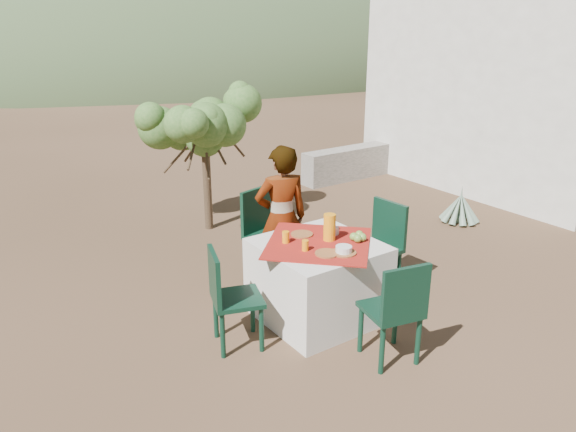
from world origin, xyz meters
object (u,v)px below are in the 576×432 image
(chair_far, at_px, (265,230))
(chair_right, at_px, (381,243))
(chair_near, at_px, (396,308))
(chair_left, at_px, (228,294))
(person, at_px, (282,218))
(juice_pitcher, at_px, (329,227))
(table, at_px, (318,280))
(agave, at_px, (460,208))
(guesthouse, at_px, (521,92))
(shrub_tree, at_px, (206,131))

(chair_far, bearing_deg, chair_right, -63.13)
(chair_near, height_order, chair_left, chair_near)
(person, relative_size, juice_pitcher, 6.11)
(table, xyz_separation_m, juice_pitcher, (0.12, -0.01, 0.51))
(agave, bearing_deg, chair_near, -149.12)
(chair_near, distance_m, person, 1.71)
(table, xyz_separation_m, chair_near, (0.05, -0.97, 0.13))
(chair_far, distance_m, chair_near, 1.98)
(agave, bearing_deg, guesthouse, 20.57)
(person, bearing_deg, table, 99.01)
(chair_far, bearing_deg, shrub_tree, 68.48)
(shrub_tree, bearing_deg, agave, -31.87)
(person, relative_size, guesthouse, 0.36)
(chair_left, xyz_separation_m, agave, (4.16, 0.90, -0.30))
(shrub_tree, bearing_deg, chair_right, -77.54)
(chair_near, xyz_separation_m, guesthouse, (5.73, 2.86, 0.99))
(chair_left, relative_size, guesthouse, 0.21)
(chair_far, distance_m, chair_right, 1.24)
(chair_near, height_order, chair_right, chair_right)
(chair_far, xyz_separation_m, shrub_tree, (0.22, 1.74, 0.77))
(agave, distance_m, guesthouse, 3.03)
(chair_far, bearing_deg, juice_pitcher, -101.35)
(chair_near, bearing_deg, table, -74.91)
(agave, relative_size, guesthouse, 0.14)
(chair_far, distance_m, chair_left, 1.41)
(guesthouse, relative_size, juice_pitcher, 16.76)
(chair_right, distance_m, shrub_tree, 2.85)
(chair_near, bearing_deg, agave, -136.75)
(chair_near, distance_m, shrub_tree, 3.82)
(chair_far, xyz_separation_m, juice_pitcher, (0.05, -1.02, 0.34))
(chair_right, bearing_deg, guesthouse, 106.17)
(person, height_order, agave, person)
(chair_right, xyz_separation_m, guesthouse, (4.90, 1.81, 0.98))
(shrub_tree, height_order, agave, shrub_tree)
(chair_left, xyz_separation_m, person, (1.01, 0.69, 0.27))
(chair_near, xyz_separation_m, shrub_tree, (0.25, 3.72, 0.81))
(chair_near, bearing_deg, chair_left, -33.11)
(chair_right, bearing_deg, table, -88.66)
(table, relative_size, agave, 2.24)
(chair_near, relative_size, shrub_tree, 0.55)
(chair_left, bearing_deg, shrub_tree, -6.16)
(chair_right, relative_size, shrub_tree, 0.57)
(table, bearing_deg, chair_right, 5.42)
(chair_near, relative_size, person, 0.60)
(chair_far, height_order, shrub_tree, shrub_tree)
(table, bearing_deg, chair_near, -87.28)
(chair_far, bearing_deg, person, -102.55)
(table, height_order, guesthouse, guesthouse)
(shrub_tree, bearing_deg, guesthouse, -8.93)
(chair_right, relative_size, agave, 1.63)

